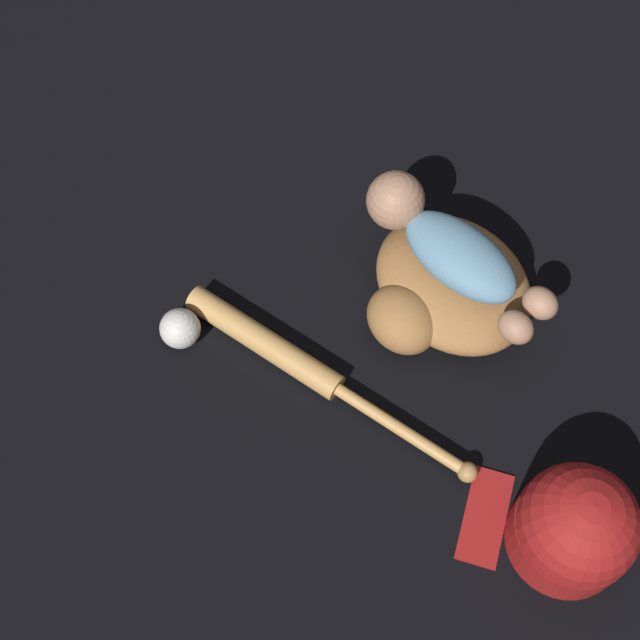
% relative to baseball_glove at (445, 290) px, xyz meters
% --- Properties ---
extents(ground_plane, '(6.00, 6.00, 0.00)m').
position_rel_baseball_glove_xyz_m(ground_plane, '(-0.00, -0.03, -0.05)').
color(ground_plane, black).
extents(baseball_glove, '(0.33, 0.32, 0.10)m').
position_rel_baseball_glove_xyz_m(baseball_glove, '(0.00, 0.00, 0.00)').
color(baseball_glove, '#A8703D').
rests_on(baseball_glove, ground).
extents(baby_figure, '(0.36, 0.14, 0.10)m').
position_rel_baseball_glove_xyz_m(baby_figure, '(0.03, -0.02, 0.09)').
color(baby_figure, '#6693B2').
rests_on(baby_figure, baseball_glove).
extents(baseball_bat, '(0.55, 0.08, 0.04)m').
position_rel_baseball_glove_xyz_m(baseball_bat, '(0.12, 0.25, -0.03)').
color(baseball_bat, tan).
rests_on(baseball_bat, ground).
extents(baseball, '(0.07, 0.07, 0.07)m').
position_rel_baseball_glove_xyz_m(baseball, '(0.30, 0.33, -0.01)').
color(baseball, white).
rests_on(baseball, ground).
extents(baseball_cap, '(0.26, 0.22, 0.18)m').
position_rel_baseball_glove_xyz_m(baseball_cap, '(-0.38, 0.21, 0.03)').
color(baseball_cap, maroon).
rests_on(baseball_cap, ground).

